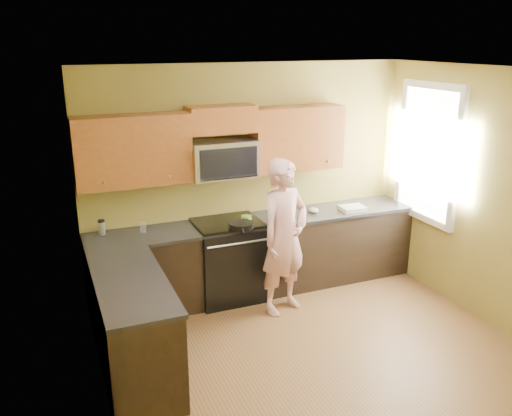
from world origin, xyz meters
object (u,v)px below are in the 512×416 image
stove (228,260)px  butter_tub (246,221)px  travel_mug (102,235)px  microwave (223,177)px  woman (284,237)px  frying_pan (241,228)px

stove → butter_tub: size_ratio=7.81×
stove → travel_mug: size_ratio=5.78×
travel_mug → microwave: bearing=-2.8°
woman → frying_pan: woman is taller
microwave → woman: bearing=-53.9°
woman → travel_mug: 1.98m
woman → butter_tub: size_ratio=14.38×
microwave → frying_pan: 0.63m
stove → microwave: (0.00, 0.12, 0.97)m
stove → travel_mug: bearing=172.1°
microwave → frying_pan: bearing=-78.7°
butter_tub → frying_pan: bearing=-121.7°
microwave → butter_tub: bearing=-27.0°
stove → microwave: 0.98m
stove → frying_pan: 0.54m
woman → butter_tub: bearing=94.2°
frying_pan → butter_tub: (0.16, 0.26, -0.03)m
frying_pan → butter_tub: bearing=75.0°
stove → woman: size_ratio=0.54×
travel_mug → stove: bearing=-7.9°
stove → frying_pan: size_ratio=1.95×
travel_mug → frying_pan: bearing=-17.0°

